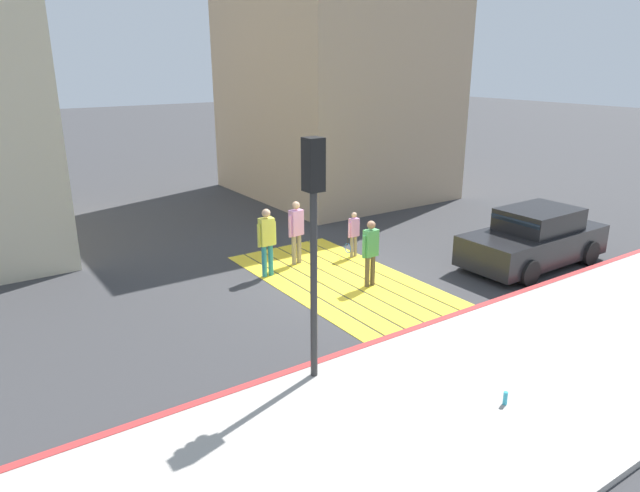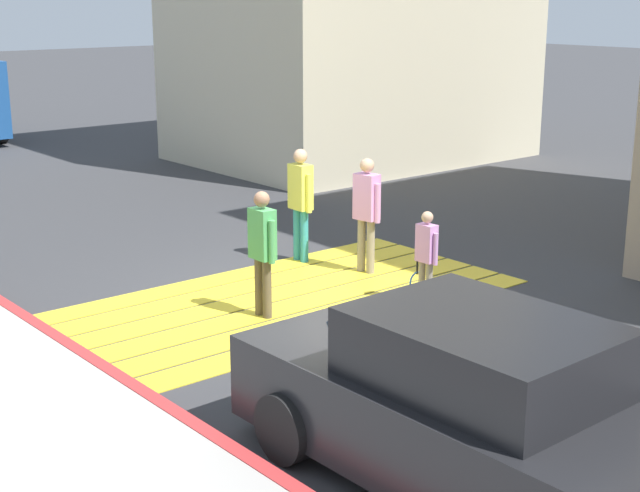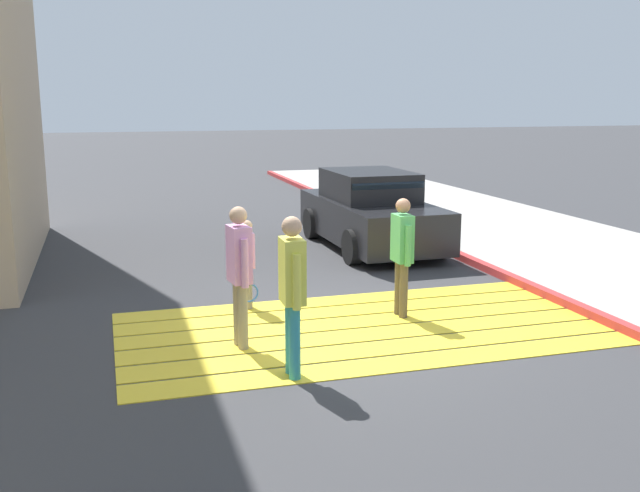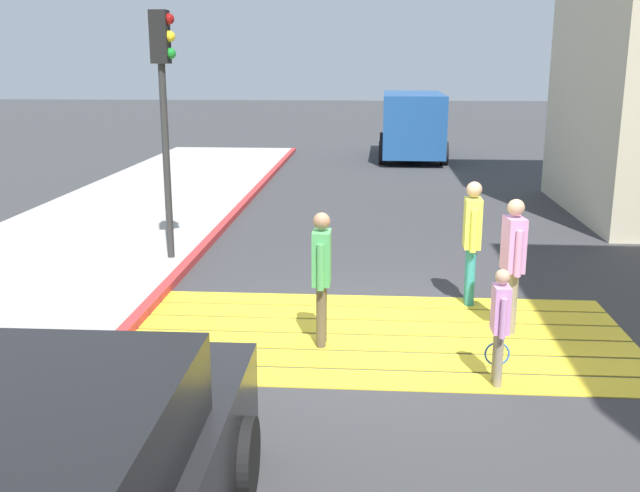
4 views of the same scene
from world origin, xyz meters
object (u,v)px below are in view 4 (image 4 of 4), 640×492
traffic_light_corner (164,86)px  pedestrian_adult_lead (513,256)px  pedestrian_adult_trailing (322,269)px  pedestrian_child_with_racket (500,321)px  pedestrian_adult_side (472,234)px  van_down_street (412,123)px

traffic_light_corner → pedestrian_adult_lead: 6.37m
pedestrian_adult_trailing → pedestrian_child_with_racket: bearing=-26.9°
pedestrian_adult_trailing → pedestrian_adult_lead: bearing=14.7°
pedestrian_adult_lead → pedestrian_adult_trailing: (-2.40, -0.63, -0.05)m
pedestrian_adult_lead → pedestrian_adult_trailing: bearing=-165.3°
pedestrian_adult_trailing → pedestrian_adult_side: 2.68m
traffic_light_corner → pedestrian_child_with_racket: traffic_light_corner is taller
pedestrian_adult_side → pedestrian_adult_lead: bearing=-71.5°
van_down_street → traffic_light_corner: size_ratio=1.23×
traffic_light_corner → van_down_street: bearing=71.7°
pedestrian_adult_trailing → traffic_light_corner: bearing=128.6°
van_down_street → pedestrian_adult_side: 16.59m
van_down_street → pedestrian_adult_lead: van_down_street is taller
traffic_light_corner → pedestrian_adult_side: size_ratio=2.35×
van_down_street → pedestrian_adult_lead: (0.39, -17.71, -0.25)m
traffic_light_corner → pedestrian_adult_trailing: traffic_light_corner is taller
pedestrian_adult_side → pedestrian_child_with_racket: (-0.04, -2.76, -0.31)m
pedestrian_adult_trailing → pedestrian_adult_side: pedestrian_adult_side is taller
traffic_light_corner → pedestrian_adult_lead: traffic_light_corner is taller
traffic_light_corner → pedestrian_adult_side: 5.59m
pedestrian_adult_trailing → pedestrian_child_with_racket: 2.24m
pedestrian_adult_lead → pedestrian_adult_side: 1.18m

